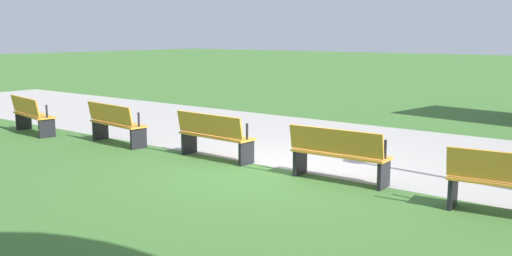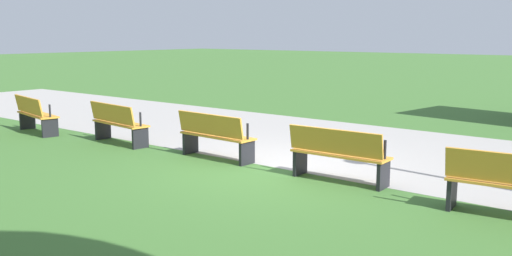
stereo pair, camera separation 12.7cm
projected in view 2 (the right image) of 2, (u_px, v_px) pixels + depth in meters
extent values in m
plane|color=#3D6B2D|center=(274.00, 169.00, 9.90)|extent=(120.00, 120.00, 0.00)
cube|color=#A39E99|center=(351.00, 145.00, 12.01)|extent=(33.36, 5.33, 0.01)
cube|color=orange|center=(38.00, 114.00, 13.44)|extent=(1.68, 0.73, 0.04)
cube|color=orange|center=(28.00, 105.00, 13.27)|extent=(1.62, 0.40, 0.40)
cube|color=black|center=(27.00, 120.00, 14.04)|extent=(0.13, 0.38, 0.43)
cylinder|color=black|center=(27.00, 105.00, 13.98)|extent=(0.05, 0.05, 0.30)
cube|color=black|center=(50.00, 128.00, 12.91)|extent=(0.13, 0.38, 0.43)
cylinder|color=black|center=(50.00, 111.00, 12.86)|extent=(0.05, 0.05, 0.30)
cube|color=orange|center=(120.00, 123.00, 12.11)|extent=(1.66, 0.62, 0.04)
cube|color=orange|center=(112.00, 113.00, 11.93)|extent=(1.63, 0.28, 0.40)
cube|color=black|center=(103.00, 130.00, 12.68)|extent=(0.10, 0.38, 0.43)
cylinder|color=black|center=(103.00, 112.00, 12.63)|extent=(0.05, 0.05, 0.30)
cube|color=black|center=(140.00, 138.00, 11.63)|extent=(0.10, 0.38, 0.43)
cylinder|color=black|center=(140.00, 119.00, 11.58)|extent=(0.05, 0.05, 0.30)
cube|color=orange|center=(217.00, 136.00, 10.63)|extent=(1.64, 0.50, 0.04)
cube|color=orange|center=(210.00, 124.00, 10.44)|extent=(1.63, 0.17, 0.40)
cube|color=black|center=(191.00, 143.00, 11.15)|extent=(0.07, 0.38, 0.43)
cylinder|color=black|center=(191.00, 123.00, 11.10)|extent=(0.05, 0.05, 0.30)
cube|color=black|center=(247.00, 153.00, 10.18)|extent=(0.07, 0.38, 0.43)
cylinder|color=black|center=(248.00, 132.00, 10.13)|extent=(0.05, 0.05, 0.30)
cube|color=orange|center=(340.00, 154.00, 8.98)|extent=(1.64, 0.50, 0.04)
cube|color=orange|center=(334.00, 141.00, 8.78)|extent=(1.63, 0.17, 0.40)
cube|color=black|center=(300.00, 162.00, 9.46)|extent=(0.07, 0.38, 0.43)
cylinder|color=black|center=(301.00, 139.00, 9.41)|extent=(0.05, 0.05, 0.30)
cube|color=black|center=(383.00, 175.00, 8.58)|extent=(0.07, 0.38, 0.43)
cylinder|color=black|center=(385.00, 150.00, 8.53)|extent=(0.05, 0.05, 0.30)
cube|color=orange|center=(512.00, 169.00, 6.98)|extent=(1.63, 0.28, 0.40)
cube|color=black|center=(452.00, 193.00, 7.63)|extent=(0.10, 0.38, 0.43)
cylinder|color=black|center=(454.00, 164.00, 7.58)|extent=(0.05, 0.05, 0.30)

